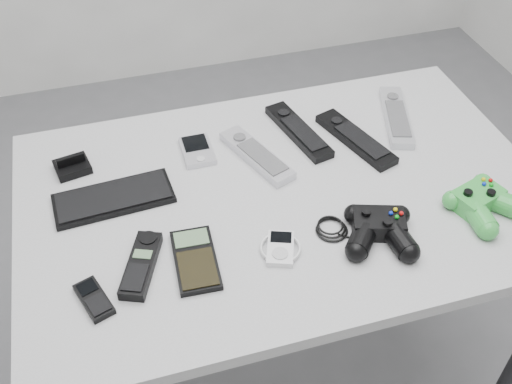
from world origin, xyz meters
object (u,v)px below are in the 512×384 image
object	(u,v)px
pda	(197,150)
controller_green	(483,201)
remote_silver_a	(257,155)
remote_silver_b	(396,116)
remote_black_a	(298,131)
remote_black_b	(356,138)
cordless_handset	(141,265)
calculator	(195,259)
pda_keyboard	(114,198)
mobile_phone	(94,299)
controller_black	(380,228)
desk	(284,212)
mp3_player	(280,248)

from	to	relation	value
pda	controller_green	world-z (taller)	controller_green
remote_silver_a	remote_silver_b	distance (m)	0.38
pda	remote_black_a	distance (m)	0.25
remote_black_a	remote_black_b	bearing A→B (deg)	-41.45
cordless_handset	calculator	bearing A→B (deg)	15.38
pda_keyboard	mobile_phone	bearing A→B (deg)	-108.10
controller_black	desk	bearing A→B (deg)	145.65
remote_black_a	controller_black	bearing A→B (deg)	-95.84
controller_black	mp3_player	bearing A→B (deg)	-167.38
desk	pda	bearing A→B (deg)	130.80
cordless_handset	controller_black	distance (m)	0.48
cordless_handset	controller_black	size ratio (longest dim) A/B	0.63
remote_silver_a	controller_green	xyz separation A→B (m)	(0.41, -0.30, 0.01)
controller_black	pda_keyboard	bearing A→B (deg)	171.06
remote_silver_a	cordless_handset	distance (m)	0.40
mp3_player	controller_green	xyz separation A→B (m)	(0.45, -0.01, 0.02)
desk	pda	world-z (taller)	pda
pda_keyboard	controller_green	size ratio (longest dim) A/B	1.63
remote_silver_b	calculator	xyz separation A→B (m)	(-0.58, -0.32, -0.00)
desk	controller_black	distance (m)	0.25
remote_black_a	remote_silver_a	bearing A→B (deg)	-167.05
mobile_phone	calculator	distance (m)	0.20
cordless_handset	controller_green	distance (m)	0.72
remote_silver_b	cordless_handset	xyz separation A→B (m)	(-0.69, -0.30, 0.00)
cordless_handset	remote_black_a	bearing A→B (deg)	58.67
remote_black_b	calculator	bearing A→B (deg)	-167.84
pda	remote_silver_b	world-z (taller)	remote_silver_b
mobile_phone	pda	bearing A→B (deg)	34.04
mp3_player	controller_black	xyz separation A→B (m)	(0.20, -0.02, 0.02)
pda	calculator	world-z (taller)	pda
remote_black_b	mobile_phone	bearing A→B (deg)	-173.08
remote_silver_b	cordless_handset	distance (m)	0.75
remote_black_a	mp3_player	size ratio (longest dim) A/B	2.67
pda	remote_black_b	distance (m)	0.38
desk	calculator	bearing A→B (deg)	-147.92
remote_black_a	remote_black_b	distance (m)	0.14
controller_black	cordless_handset	bearing A→B (deg)	-167.95
remote_black_a	remote_black_b	xyz separation A→B (m)	(0.12, -0.07, -0.00)
remote_silver_b	mobile_phone	distance (m)	0.86
remote_silver_a	remote_black_a	distance (m)	0.14
remote_black_a	remote_silver_b	size ratio (longest dim) A/B	0.97
remote_silver_a	cordless_handset	size ratio (longest dim) A/B	1.41
pda_keyboard	calculator	xyz separation A→B (m)	(0.13, -0.22, 0.00)
pda	remote_silver_b	distance (m)	0.51
cordless_handset	calculator	xyz separation A→B (m)	(0.10, -0.01, -0.00)
remote_silver_a	cordless_handset	bearing A→B (deg)	-161.24
remote_silver_a	controller_green	bearing A→B (deg)	-56.72
remote_black_a	calculator	xyz separation A→B (m)	(-0.33, -0.33, -0.00)
mp3_player	remote_black_a	bearing A→B (deg)	85.89
mobile_phone	remote_black_b	bearing A→B (deg)	5.62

